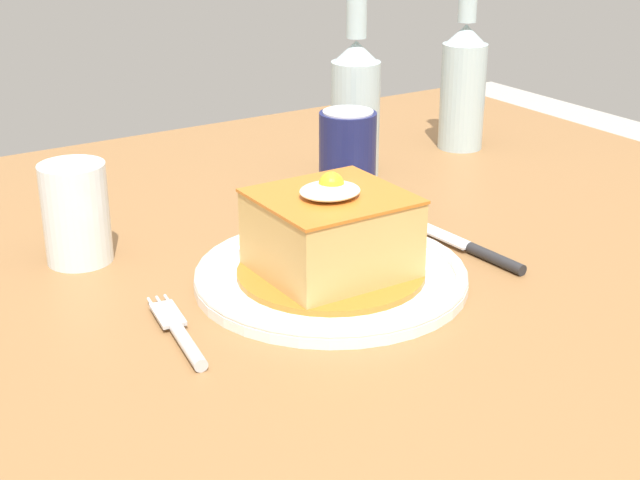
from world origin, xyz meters
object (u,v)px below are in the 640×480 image
object	(u,v)px
drinking_glass	(77,220)
beer_bottle_clear	(463,80)
knife	(479,251)
soda_can	(347,163)
main_plate	(331,276)
beer_bottle_clear_far	(355,101)
fork	(181,335)

from	to	relation	value
drinking_glass	beer_bottle_clear	bearing A→B (deg)	9.86
knife	beer_bottle_clear	size ratio (longest dim) A/B	0.62
beer_bottle_clear	soda_can	bearing A→B (deg)	-154.53
main_plate	beer_bottle_clear_far	xyz separation A→B (m)	(0.22, 0.27, 0.09)
soda_can	beer_bottle_clear_far	world-z (taller)	beer_bottle_clear_far
soda_can	beer_bottle_clear_far	bearing A→B (deg)	52.13
drinking_glass	soda_can	bearing A→B (deg)	-6.22
main_plate	beer_bottle_clear_far	size ratio (longest dim) A/B	1.01
knife	main_plate	bearing A→B (deg)	170.99
main_plate	beer_bottle_clear	xyz separation A→B (m)	(0.42, 0.29, 0.09)
knife	beer_bottle_clear	xyz separation A→B (m)	(0.25, 0.32, 0.09)
knife	beer_bottle_clear_far	bearing A→B (deg)	81.03
beer_bottle_clear	beer_bottle_clear_far	xyz separation A→B (m)	(-0.20, -0.02, 0.00)
fork	beer_bottle_clear	size ratio (longest dim) A/B	0.53
beer_bottle_clear_far	beer_bottle_clear	bearing A→B (deg)	5.86
main_plate	drinking_glass	distance (m)	0.27
drinking_glass	beer_bottle_clear_far	bearing A→B (deg)	11.81
main_plate	knife	xyz separation A→B (m)	(0.17, -0.03, -0.00)
main_plate	beer_bottle_clear_far	bearing A→B (deg)	51.73
fork	knife	world-z (taller)	same
fork	knife	distance (m)	0.34
beer_bottle_clear	beer_bottle_clear_far	size ratio (longest dim) A/B	1.00
main_plate	drinking_glass	size ratio (longest dim) A/B	2.55
beer_bottle_clear	knife	bearing A→B (deg)	-127.58
fork	beer_bottle_clear_far	distance (m)	0.50
soda_can	beer_bottle_clear_far	xyz separation A→B (m)	(0.09, 0.12, 0.04)
fork	soda_can	size ratio (longest dim) A/B	1.14
fork	soda_can	world-z (taller)	soda_can
main_plate	soda_can	distance (m)	0.21
beer_bottle_clear	beer_bottle_clear_far	distance (m)	0.20
fork	knife	bearing A→B (deg)	0.33
main_plate	soda_can	bearing A→B (deg)	51.42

